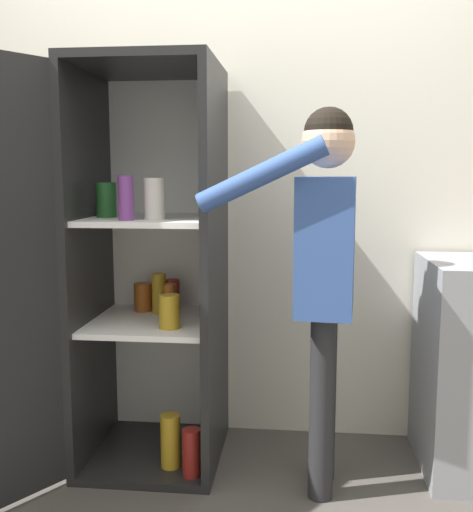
{
  "coord_description": "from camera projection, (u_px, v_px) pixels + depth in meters",
  "views": [
    {
      "loc": [
        0.29,
        -1.95,
        1.3
      ],
      "look_at": [
        0.01,
        0.61,
        0.94
      ],
      "focal_mm": 42.0,
      "sensor_mm": 36.0,
      "label": 1
    }
  ],
  "objects": [
    {
      "name": "person",
      "position": [
        324.0,
        251.0,
        2.36
      ],
      "size": [
        0.62,
        0.51,
        1.55
      ],
      "color": "#262628",
      "rests_on": "ground_plane"
    },
    {
      "name": "wall_back",
      "position": [
        242.0,
        178.0,
        2.92
      ],
      "size": [
        7.0,
        0.06,
        2.55
      ],
      "color": "silver",
      "rests_on": "ground_plane"
    },
    {
      "name": "refrigerator",
      "position": [
        124.0,
        272.0,
        2.59
      ],
      "size": [
        0.98,
        1.14,
        1.77
      ],
      "color": "black",
      "rests_on": "ground_plane"
    }
  ]
}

